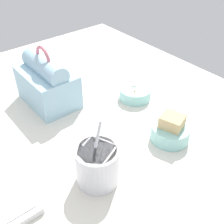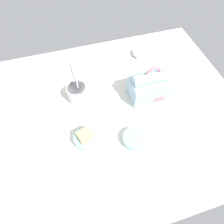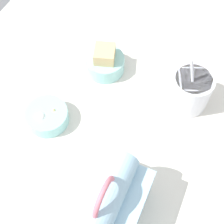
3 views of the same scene
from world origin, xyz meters
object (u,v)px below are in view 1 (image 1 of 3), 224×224
Objects in this scene: soup_cup at (97,164)px; bento_bowl_snacks at (135,93)px; bento_bowl_sandwich at (171,131)px; lunch_bag at (47,83)px.

soup_cup reaches higher than bento_bowl_snacks.
bento_bowl_snacks is (20.34, -31.38, -3.23)cm from soup_cup.
bento_bowl_sandwich is 22.66cm from bento_bowl_snacks.
bento_bowl_sandwich is at bearing -93.15° from soup_cup.
soup_cup is at bearing 86.85° from bento_bowl_sandwich.
lunch_bag is 42.57cm from bento_bowl_sandwich.
bento_bowl_sandwich is (-38.48, -17.66, -4.44)cm from lunch_bag.
lunch_bag reaches higher than bento_bowl_sandwich.
bento_bowl_snacks is (-16.76, -24.07, -5.37)cm from lunch_bag.
bento_bowl_snacks is at bearing -57.04° from soup_cup.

